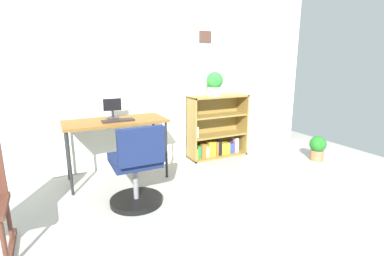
{
  "coord_description": "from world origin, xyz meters",
  "views": [
    {
      "loc": [
        -1.2,
        -1.58,
        1.4
      ],
      "look_at": [
        0.23,
        1.3,
        0.64
      ],
      "focal_mm": 27.01,
      "sensor_mm": 36.0,
      "label": 1
    }
  ],
  "objects_px": {
    "monitor": "(112,109)",
    "potted_plant_on_shelf": "(215,83)",
    "bookshelf_low": "(216,130)",
    "desk": "(115,125)",
    "office_chair": "(137,172)",
    "potted_plant_floor": "(318,147)",
    "keyboard": "(118,120)"
  },
  "relations": [
    {
      "from": "desk",
      "to": "bookshelf_low",
      "type": "xyz_separation_m",
      "value": [
        1.49,
        0.22,
        -0.28
      ]
    },
    {
      "from": "bookshelf_low",
      "to": "potted_plant_floor",
      "type": "relative_size",
      "value": 2.58
    },
    {
      "from": "keyboard",
      "to": "monitor",
      "type": "bearing_deg",
      "value": 95.97
    },
    {
      "from": "potted_plant_on_shelf",
      "to": "potted_plant_floor",
      "type": "distance_m",
      "value": 1.72
    },
    {
      "from": "desk",
      "to": "office_chair",
      "type": "relative_size",
      "value": 1.39
    },
    {
      "from": "monitor",
      "to": "bookshelf_low",
      "type": "relative_size",
      "value": 0.26
    },
    {
      "from": "desk",
      "to": "office_chair",
      "type": "xyz_separation_m",
      "value": [
        0.02,
        -0.76,
        -0.31
      ]
    },
    {
      "from": "office_chair",
      "to": "bookshelf_low",
      "type": "height_order",
      "value": "bookshelf_low"
    },
    {
      "from": "keyboard",
      "to": "bookshelf_low",
      "type": "relative_size",
      "value": 0.39
    },
    {
      "from": "bookshelf_low",
      "to": "keyboard",
      "type": "bearing_deg",
      "value": -168.22
    },
    {
      "from": "desk",
      "to": "bookshelf_low",
      "type": "bearing_deg",
      "value": 8.41
    },
    {
      "from": "keyboard",
      "to": "office_chair",
      "type": "bearing_deg",
      "value": -89.39
    },
    {
      "from": "monitor",
      "to": "potted_plant_on_shelf",
      "type": "relative_size",
      "value": 0.71
    },
    {
      "from": "keyboard",
      "to": "bookshelf_low",
      "type": "xyz_separation_m",
      "value": [
        1.48,
        0.31,
        -0.34
      ]
    },
    {
      "from": "office_chair",
      "to": "potted_plant_on_shelf",
      "type": "relative_size",
      "value": 2.49
    },
    {
      "from": "bookshelf_low",
      "to": "potted_plant_on_shelf",
      "type": "relative_size",
      "value": 2.72
    },
    {
      "from": "monitor",
      "to": "office_chair",
      "type": "bearing_deg",
      "value": -88.23
    },
    {
      "from": "potted_plant_floor",
      "to": "monitor",
      "type": "bearing_deg",
      "value": 165.32
    },
    {
      "from": "desk",
      "to": "potted_plant_floor",
      "type": "bearing_deg",
      "value": -12.74
    },
    {
      "from": "desk",
      "to": "keyboard",
      "type": "distance_m",
      "value": 0.11
    },
    {
      "from": "office_chair",
      "to": "potted_plant_floor",
      "type": "xyz_separation_m",
      "value": [
        2.66,
        0.15,
        -0.16
      ]
    },
    {
      "from": "desk",
      "to": "keyboard",
      "type": "relative_size",
      "value": 3.26
    },
    {
      "from": "monitor",
      "to": "keyboard",
      "type": "bearing_deg",
      "value": -84.03
    },
    {
      "from": "keyboard",
      "to": "potted_plant_on_shelf",
      "type": "height_order",
      "value": "potted_plant_on_shelf"
    },
    {
      "from": "keyboard",
      "to": "bookshelf_low",
      "type": "bearing_deg",
      "value": 11.78
    },
    {
      "from": "desk",
      "to": "office_chair",
      "type": "bearing_deg",
      "value": -88.31
    },
    {
      "from": "office_chair",
      "to": "potted_plant_on_shelf",
      "type": "bearing_deg",
      "value": 33.4
    },
    {
      "from": "potted_plant_on_shelf",
      "to": "potted_plant_floor",
      "type": "bearing_deg",
      "value": -31.6
    },
    {
      "from": "keyboard",
      "to": "potted_plant_floor",
      "type": "height_order",
      "value": "keyboard"
    },
    {
      "from": "keyboard",
      "to": "potted_plant_floor",
      "type": "distance_m",
      "value": 2.77
    },
    {
      "from": "monitor",
      "to": "bookshelf_low",
      "type": "bearing_deg",
      "value": 4.72
    },
    {
      "from": "potted_plant_floor",
      "to": "bookshelf_low",
      "type": "bearing_deg",
      "value": 145.18
    }
  ]
}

